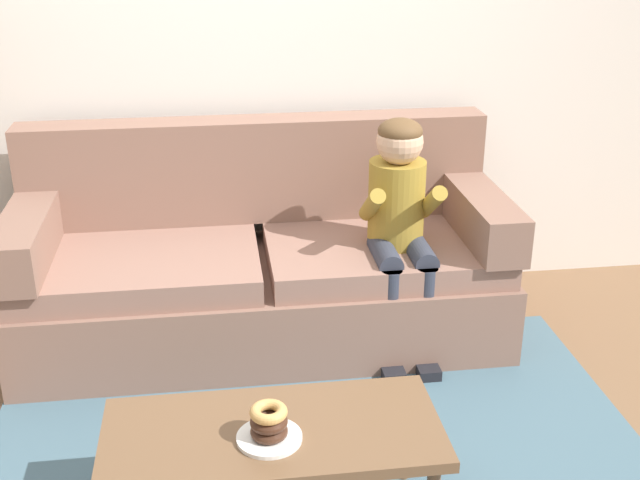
{
  "coord_description": "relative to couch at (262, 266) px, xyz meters",
  "views": [
    {
      "loc": [
        -0.34,
        -2.69,
        1.98
      ],
      "look_at": [
        0.09,
        0.45,
        0.65
      ],
      "focal_mm": 45.38,
      "sensor_mm": 36.0,
      "label": 1
    }
  ],
  "objects": [
    {
      "name": "ground",
      "position": [
        0.14,
        -0.86,
        -0.36
      ],
      "size": [
        10.0,
        10.0,
        0.0
      ],
      "primitive_type": "plane",
      "color": "brown"
    },
    {
      "name": "wall_back",
      "position": [
        0.14,
        0.54,
        1.04
      ],
      "size": [
        8.0,
        0.1,
        2.8
      ],
      "primitive_type": "cube",
      "color": "silver",
      "rests_on": "ground"
    },
    {
      "name": "area_rug",
      "position": [
        0.14,
        -1.11,
        -0.35
      ],
      "size": [
        2.57,
        2.1,
        0.01
      ],
      "primitive_type": "cube",
      "color": "#476675",
      "rests_on": "ground"
    },
    {
      "name": "couch",
      "position": [
        0.0,
        0.0,
        0.0
      ],
      "size": [
        2.28,
        0.9,
        1.01
      ],
      "color": "#846051",
      "rests_on": "ground"
    },
    {
      "name": "coffee_table",
      "position": [
        -0.06,
        -1.37,
        0.01
      ],
      "size": [
        1.1,
        0.5,
        0.41
      ],
      "color": "brown",
      "rests_on": "ground"
    },
    {
      "name": "person_child",
      "position": [
        0.62,
        -0.21,
        0.32
      ],
      "size": [
        0.34,
        0.58,
        1.1
      ],
      "color": "olive",
      "rests_on": "ground"
    },
    {
      "name": "plate",
      "position": [
        -0.08,
        -1.43,
        0.06
      ],
      "size": [
        0.21,
        0.21,
        0.01
      ],
      "primitive_type": "cylinder",
      "color": "white",
      "rests_on": "coffee_table"
    },
    {
      "name": "donut",
      "position": [
        -0.08,
        -1.43,
        0.08
      ],
      "size": [
        0.13,
        0.13,
        0.04
      ],
      "primitive_type": "torus",
      "rotation": [
        0.0,
        0.0,
        3.01
      ],
      "color": "#422619",
      "rests_on": "plate"
    },
    {
      "name": "donut_second",
      "position": [
        -0.08,
        -1.43,
        0.12
      ],
      "size": [
        0.14,
        0.14,
        0.04
      ],
      "primitive_type": "torus",
      "rotation": [
        0.0,
        0.0,
        0.23
      ],
      "color": "#422619",
      "rests_on": "donut"
    },
    {
      "name": "donut_third",
      "position": [
        -0.08,
        -1.43,
        0.16
      ],
      "size": [
        0.13,
        0.13,
        0.04
      ],
      "primitive_type": "torus",
      "rotation": [
        0.0,
        0.0,
        1.68
      ],
      "color": "tan",
      "rests_on": "donut_second"
    },
    {
      "name": "toy_controller",
      "position": [
        -0.35,
        -0.82,
        -0.33
      ],
      "size": [
        0.23,
        0.09,
        0.05
      ],
      "rotation": [
        0.0,
        0.0,
        -0.48
      ],
      "color": "#339E56",
      "rests_on": "ground"
    }
  ]
}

